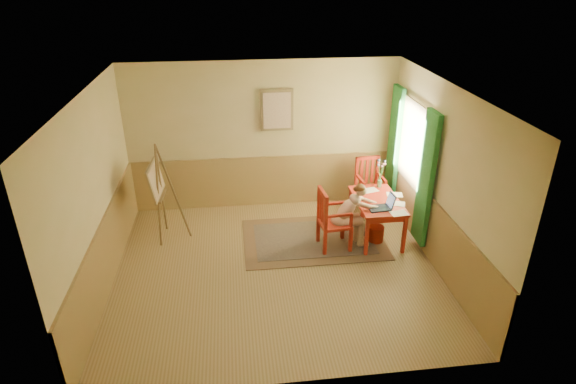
{
  "coord_description": "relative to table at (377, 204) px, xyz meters",
  "views": [
    {
      "loc": [
        -0.57,
        -6.14,
        4.31
      ],
      "look_at": [
        0.25,
        0.55,
        1.05
      ],
      "focal_mm": 29.62,
      "sensor_mm": 36.0,
      "label": 1
    }
  ],
  "objects": [
    {
      "name": "wall_portrait",
      "position": [
        -1.54,
        1.45,
        1.27
      ],
      "size": [
        0.6,
        0.05,
        0.76
      ],
      "color": "olive",
      "rests_on": "room"
    },
    {
      "name": "easel",
      "position": [
        -3.63,
        0.44,
        0.39
      ],
      "size": [
        0.59,
        0.77,
        1.72
      ],
      "color": "brown",
      "rests_on": "room"
    },
    {
      "name": "vase",
      "position": [
        0.18,
        0.5,
        0.32
      ],
      "size": [
        0.22,
        0.25,
        0.5
      ],
      "color": "#3F724C",
      "rests_on": "table"
    },
    {
      "name": "wainscot",
      "position": [
        -1.79,
        0.05,
        -0.13
      ],
      "size": [
        5.0,
        4.5,
        1.0
      ],
      "color": "tan",
      "rests_on": "room"
    },
    {
      "name": "rug",
      "position": [
        -1.07,
        0.03,
        -0.62
      ],
      "size": [
        2.4,
        1.6,
        0.02
      ],
      "color": "#8C7251",
      "rests_on": "room"
    },
    {
      "name": "room",
      "position": [
        -1.79,
        -0.75,
        0.77
      ],
      "size": [
        5.04,
        4.54,
        2.84
      ],
      "color": "tan",
      "rests_on": "ground"
    },
    {
      "name": "figure",
      "position": [
        -0.51,
        -0.22,
        -0.01
      ],
      "size": [
        0.84,
        0.39,
        1.12
      ],
      "color": "beige",
      "rests_on": "room"
    },
    {
      "name": "laptop",
      "position": [
        -0.01,
        -0.31,
        0.14
      ],
      "size": [
        0.43,
        0.28,
        0.25
      ],
      "color": "#1E2338",
      "rests_on": "table"
    },
    {
      "name": "window",
      "position": [
        0.63,
        0.35,
        0.71
      ],
      "size": [
        0.12,
        2.01,
        2.2
      ],
      "color": "white",
      "rests_on": "room"
    },
    {
      "name": "chair_left",
      "position": [
        -0.83,
        -0.25,
        -0.1
      ],
      "size": [
        0.53,
        0.51,
        1.06
      ],
      "color": "red",
      "rests_on": "room"
    },
    {
      "name": "table",
      "position": [
        0.0,
        0.0,
        0.0
      ],
      "size": [
        0.72,
        1.2,
        0.72
      ],
      "color": "red",
      "rests_on": "room"
    },
    {
      "name": "chair_back",
      "position": [
        0.14,
        0.96,
        -0.1
      ],
      "size": [
        0.51,
        0.53,
        1.06
      ],
      "color": "red",
      "rests_on": "room"
    },
    {
      "name": "wastebasket",
      "position": [
        -0.02,
        -0.15,
        -0.49
      ],
      "size": [
        0.27,
        0.27,
        0.28
      ],
      "primitive_type": "cylinder",
      "rotation": [
        0.0,
        0.0,
        -0.04
      ],
      "color": "#B5250F",
      "rests_on": "room"
    },
    {
      "name": "papers",
      "position": [
        0.2,
        -0.05,
        0.09
      ],
      "size": [
        0.67,
        1.12,
        0.0
      ],
      "color": "white",
      "rests_on": "table"
    }
  ]
}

